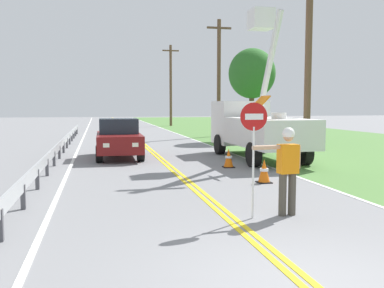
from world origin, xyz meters
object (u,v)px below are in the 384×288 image
utility_pole_far (171,84)px  traffic_cone_mid (229,158)px  utility_bucket_truck (255,125)px  oncoming_sedan_nearest (119,139)px  flagger_worker (287,165)px  utility_pole_mid (219,76)px  utility_pole_near (309,47)px  roadside_tree_verge (252,74)px  traffic_cone_lead (264,171)px  stop_sign_paddle (254,134)px

utility_pole_far → traffic_cone_mid: bearing=-95.8°
utility_bucket_truck → oncoming_sedan_nearest: (-5.72, 1.28, -0.60)m
utility_pole_far → traffic_cone_mid: 32.32m
flagger_worker → utility_bucket_truck: 9.73m
utility_pole_mid → utility_pole_far: bearing=92.7°
utility_pole_near → roadside_tree_verge: bearing=82.4°
utility_pole_near → roadside_tree_verge: size_ratio=1.51×
flagger_worker → utility_pole_mid: utility_pole_mid is taller
utility_bucket_truck → utility_pole_near: size_ratio=0.77×
traffic_cone_lead → roadside_tree_verge: (4.96, 14.60, 3.93)m
oncoming_sedan_nearest → utility_pole_mid: (7.78, 11.65, 3.55)m
stop_sign_paddle → utility_bucket_truck: (3.56, 9.37, -0.27)m
stop_sign_paddle → oncoming_sedan_nearest: stop_sign_paddle is taller
stop_sign_paddle → oncoming_sedan_nearest: size_ratio=0.56×
utility_bucket_truck → utility_pole_mid: size_ratio=0.81×
oncoming_sedan_nearest → roadside_tree_verge: 12.19m
utility_bucket_truck → utility_pole_far: 29.62m
oncoming_sedan_nearest → traffic_cone_lead: (3.88, -6.94, -0.50)m
oncoming_sedan_nearest → utility_pole_near: (7.49, -2.53, 3.80)m
flagger_worker → oncoming_sedan_nearest: flagger_worker is taller
utility_pole_mid → traffic_cone_mid: 16.40m
utility_bucket_truck → roadside_tree_verge: 9.88m
utility_pole_near → utility_pole_far: 30.68m
traffic_cone_lead → traffic_cone_mid: bearing=91.7°
flagger_worker → oncoming_sedan_nearest: bearing=105.4°
utility_pole_mid → traffic_cone_mid: utility_pole_mid is taller
utility_pole_near → traffic_cone_mid: bearing=-162.1°
roadside_tree_verge → utility_pole_mid: bearing=104.9°
traffic_cone_mid → utility_pole_mid: bearing=75.5°
oncoming_sedan_nearest → utility_pole_mid: bearing=56.3°
flagger_worker → oncoming_sedan_nearest: size_ratio=0.44×
utility_pole_near → traffic_cone_mid: size_ratio=12.70×
flagger_worker → traffic_cone_lead: size_ratio=2.61×
utility_pole_far → stop_sign_paddle: bearing=-97.1°
utility_pole_mid → traffic_cone_lead: (-3.90, -18.60, -4.05)m
utility_pole_near → utility_pole_mid: utility_pole_near is taller
utility_pole_mid → roadside_tree_verge: 4.14m
roadside_tree_verge → oncoming_sedan_nearest: bearing=-139.1°
utility_pole_far → traffic_cone_lead: bearing=-95.1°
roadside_tree_verge → utility_pole_far: bearing=95.1°
flagger_worker → stop_sign_paddle: bearing=-175.0°
utility_pole_far → roadside_tree_verge: size_ratio=1.49×
stop_sign_paddle → utility_pole_near: 10.14m
utility_pole_mid → roadside_tree_verge: utility_pole_mid is taller
utility_bucket_truck → oncoming_sedan_nearest: 5.89m
flagger_worker → utility_pole_mid: (4.86, 22.24, 3.34)m
utility_bucket_truck → oncoming_sedan_nearest: size_ratio=1.66×
flagger_worker → roadside_tree_verge: bearing=72.0°
oncoming_sedan_nearest → traffic_cone_mid: size_ratio=5.90×
flagger_worker → traffic_cone_lead: bearing=75.2°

